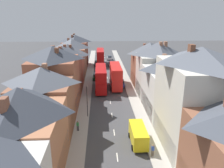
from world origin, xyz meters
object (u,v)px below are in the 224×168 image
at_px(delivery_van, 138,135).
at_px(pedestrian_mid_left, 78,125).
at_px(double_decker_bus_mid_street, 101,78).
at_px(street_lamp, 87,99).
at_px(car_parked_left_a, 97,63).
at_px(pedestrian_near_right, 153,150).
at_px(car_mid_black, 121,83).
at_px(car_near_blue, 110,58).
at_px(car_parked_right_a, 96,76).
at_px(double_decker_bus_lead, 116,76).
at_px(double_decker_bus_far_approaching, 100,57).
at_px(car_near_silver, 111,64).

bearing_deg(delivery_van, pedestrian_mid_left, 157.25).
height_order(double_decker_bus_mid_street, street_lamp, street_lamp).
xyz_separation_m(car_parked_left_a, delivery_van, (6.20, -49.30, 0.54)).
height_order(double_decker_bus_mid_street, pedestrian_near_right, double_decker_bus_mid_street).
xyz_separation_m(double_decker_bus_mid_street, car_mid_black, (4.91, 2.21, -2.02)).
bearing_deg(car_parked_left_a, car_mid_black, -75.46).
xyz_separation_m(double_decker_bus_mid_street, car_near_blue, (3.61, 35.00, -1.99)).
xyz_separation_m(car_near_blue, car_parked_right_a, (-4.90, -26.25, 0.01)).
bearing_deg(pedestrian_near_right, pedestrian_mid_left, 145.49).
bearing_deg(delivery_van, pedestrian_near_right, -68.02).
distance_m(car_mid_black, street_lamp, 18.45).
bearing_deg(double_decker_bus_lead, double_decker_bus_far_approaching, 98.22).
xyz_separation_m(double_decker_bus_lead, car_near_silver, (0.01, 22.65, -1.98)).
relative_size(car_mid_black, pedestrian_mid_left, 2.61).
relative_size(double_decker_bus_lead, delivery_van, 2.08).
relative_size(car_near_blue, car_parked_left_a, 0.95).
bearing_deg(pedestrian_mid_left, double_decker_bus_far_approaching, 85.47).
xyz_separation_m(car_mid_black, delivery_van, (0.00, -25.40, 0.54)).
relative_size(pedestrian_near_right, pedestrian_mid_left, 1.00).
relative_size(double_decker_bus_mid_street, street_lamp, 1.96).
relative_size(car_parked_left_a, street_lamp, 0.76).
height_order(double_decker_bus_mid_street, pedestrian_mid_left, double_decker_bus_mid_street).
relative_size(delivery_van, pedestrian_mid_left, 3.23).
height_order(car_near_blue, car_mid_black, car_near_blue).
height_order(double_decker_bus_far_approaching, street_lamp, street_lamp).
xyz_separation_m(car_mid_black, pedestrian_mid_left, (-8.59, -21.80, 0.23)).
height_order(car_parked_right_a, street_lamp, street_lamp).
relative_size(car_near_silver, pedestrian_near_right, 2.71).
bearing_deg(street_lamp, double_decker_bus_lead, 69.78).
relative_size(car_parked_left_a, car_mid_black, 1.00).
bearing_deg(double_decker_bus_far_approaching, pedestrian_near_right, -83.35).
bearing_deg(pedestrian_near_right, double_decker_bus_lead, 95.25).
relative_size(delivery_van, pedestrian_near_right, 3.23).
distance_m(car_near_silver, car_parked_left_a, 5.15).
height_order(car_parked_left_a, delivery_van, delivery_van).
bearing_deg(car_near_silver, car_parked_right_a, -107.26).
distance_m(double_decker_bus_mid_street, delivery_van, 23.75).
relative_size(car_parked_right_a, pedestrian_near_right, 2.79).
distance_m(car_near_silver, street_lamp, 39.59).
xyz_separation_m(double_decker_bus_mid_street, double_decker_bus_far_approaching, (0.00, 26.80, 0.00)).
xyz_separation_m(double_decker_bus_far_approaching, car_near_blue, (3.61, 8.20, -1.99)).
height_order(car_parked_left_a, pedestrian_near_right, pedestrian_near_right).
xyz_separation_m(double_decker_bus_lead, delivery_van, (1.31, -25.06, -1.48)).
relative_size(double_decker_bus_lead, car_mid_black, 2.57).
bearing_deg(pedestrian_near_right, car_near_blue, 92.41).
xyz_separation_m(car_parked_left_a, street_lamp, (-1.15, -40.65, 2.44)).
distance_m(double_decker_bus_far_approaching, pedestrian_near_right, 53.56).
relative_size(car_near_silver, street_lamp, 0.79).
relative_size(double_decker_bus_lead, pedestrian_near_right, 6.71).
bearing_deg(pedestrian_mid_left, car_parked_right_a, 85.19).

